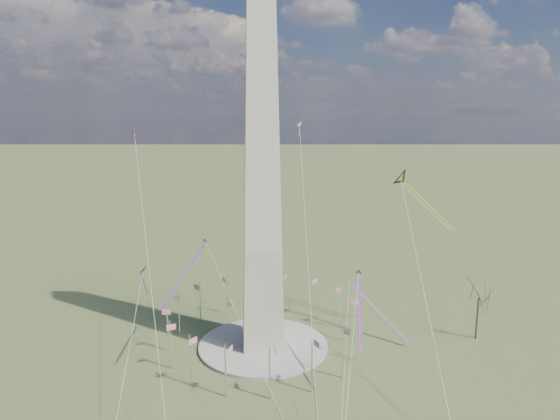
{
  "coord_description": "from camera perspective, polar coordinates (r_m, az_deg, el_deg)",
  "views": [
    {
      "loc": [
        -6.95,
        -129.21,
        64.5
      ],
      "look_at": [
        4.72,
        0.0,
        38.89
      ],
      "focal_mm": 32.0,
      "sensor_mm": 36.0,
      "label": 1
    }
  ],
  "objects": [
    {
      "name": "ground",
      "position": [
        144.59,
        -1.93,
        -15.34
      ],
      "size": [
        2000.0,
        2000.0,
        0.0
      ],
      "primitive_type": "plane",
      "color": "#4C6331",
      "rests_on": "ground"
    },
    {
      "name": "kite_streamer_mid",
      "position": [
        131.09,
        -10.28,
        -6.2
      ],
      "size": [
        11.62,
        17.2,
        13.51
      ],
      "rotation": [
        0.0,
        0.0,
        2.57
      ],
      "color": "#F32657",
      "rests_on": "ground"
    },
    {
      "name": "kite_small_red",
      "position": [
        164.78,
        -16.34,
        8.62
      ],
      "size": [
        1.34,
        1.9,
        3.95
      ],
      "rotation": [
        0.0,
        0.0,
        2.37
      ],
      "color": "red",
      "rests_on": "ground"
    },
    {
      "name": "plaza",
      "position": [
        144.41,
        -1.93,
        -15.19
      ],
      "size": [
        36.0,
        36.0,
        0.8
      ],
      "primitive_type": "cylinder",
      "color": "#A3A195",
      "rests_on": "ground"
    },
    {
      "name": "kite_delta_black",
      "position": [
        151.91,
        13.97,
        3.21
      ],
      "size": [
        15.69,
        17.82,
        15.98
      ],
      "rotation": [
        0.0,
        0.0,
        3.82
      ],
      "color": "black",
      "rests_on": "ground"
    },
    {
      "name": "tree_near",
      "position": [
        154.61,
        21.79,
        -9.01
      ],
      "size": [
        10.65,
        10.65,
        18.64
      ],
      "color": "#49382C",
      "rests_on": "ground"
    },
    {
      "name": "kite_streamer_right",
      "position": [
        151.09,
        10.16,
        -10.18
      ],
      "size": [
        14.84,
        16.83,
        14.55
      ],
      "rotation": [
        0.0,
        0.0,
        3.86
      ],
      "color": "#F32657",
      "rests_on": "ground"
    },
    {
      "name": "kite_streamer_left",
      "position": [
        123.67,
        9.06,
        -10.06
      ],
      "size": [
        4.86,
        19.09,
        13.21
      ],
      "rotation": [
        0.0,
        0.0,
        2.95
      ],
      "color": "#F32657",
      "rests_on": "ground"
    },
    {
      "name": "flagpole_ring",
      "position": [
        141.49,
        -1.95,
        -12.7
      ],
      "size": [
        54.4,
        54.4,
        13.0
      ],
      "color": "silver",
      "rests_on": "ground"
    },
    {
      "name": "kite_small_white",
      "position": [
        173.06,
        2.24,
        9.62
      ],
      "size": [
        1.69,
        1.6,
        4.75
      ],
      "rotation": [
        0.0,
        0.0,
        3.11
      ],
      "color": "white",
      "rests_on": "ground"
    },
    {
      "name": "kite_diamond_purple",
      "position": [
        145.16,
        -15.32,
        -6.99
      ],
      "size": [
        1.7,
        2.81,
        8.96
      ],
      "rotation": [
        0.0,
        0.0,
        2.74
      ],
      "color": "navy",
      "rests_on": "ground"
    },
    {
      "name": "washington_monument",
      "position": [
        130.45,
        -2.07,
        3.87
      ],
      "size": [
        15.56,
        15.56,
        100.0
      ],
      "color": "beige",
      "rests_on": "plaza"
    }
  ]
}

